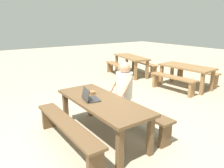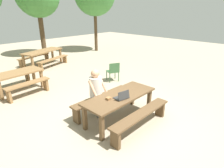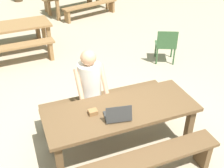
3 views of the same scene
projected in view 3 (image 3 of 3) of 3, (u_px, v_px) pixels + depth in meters
name	position (u px, v px, depth m)	size (l,w,h in m)	color
ground_plane	(120.00, 147.00, 4.04)	(30.00, 30.00, 0.00)	tan
picnic_table_front	(121.00, 114.00, 3.71)	(2.07, 0.80, 0.71)	brown
bench_near	(143.00, 164.00, 3.31)	(2.01, 0.30, 0.47)	brown
bench_far	(104.00, 102.00, 4.39)	(2.01, 0.30, 0.47)	brown
laptop	(118.00, 115.00, 3.46)	(0.37, 0.32, 0.22)	#2D2D2D
small_pouch	(93.00, 112.00, 3.55)	(0.11, 0.10, 0.06)	olive
person_seated	(90.00, 83.00, 4.07)	(0.45, 0.43, 1.30)	#333847
plastic_chair	(166.00, 45.00, 6.11)	(0.58, 0.58, 0.79)	#335933
picnic_table_mid	(14.00, 29.00, 6.44)	(1.71, 0.90, 0.71)	olive
bench_mid_south	(21.00, 50.00, 6.06)	(1.51, 0.40, 0.48)	olive
bench_mid_north	(12.00, 30.00, 7.10)	(1.51, 0.40, 0.48)	olive
bench_distant_south	(90.00, 7.00, 8.87)	(1.95, 0.86, 0.43)	olive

